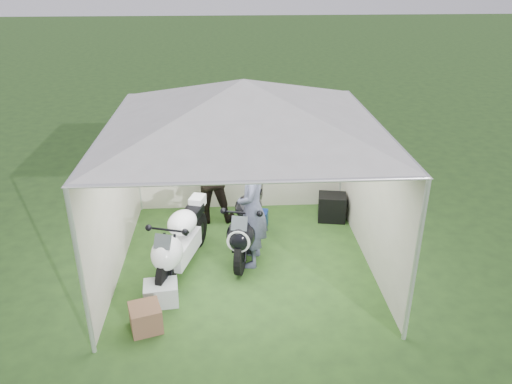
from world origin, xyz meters
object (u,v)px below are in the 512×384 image
motorcycle_black (247,224)px  person_blue_jacket (253,208)px  motorcycle_white (180,240)px  canopy_tent (244,108)px  person_dark_jacket (209,175)px  crate_1 (146,318)px  equipment_box (332,207)px  paddock_stand (256,219)px  crate_0 (161,293)px

motorcycle_black → person_blue_jacket: size_ratio=1.02×
motorcycle_white → canopy_tent: bearing=30.3°
canopy_tent → person_dark_jacket: bearing=112.1°
canopy_tent → crate_1: bearing=-130.6°
canopy_tent → motorcycle_white: bearing=-166.0°
motorcycle_black → crate_1: (-1.44, -1.84, -0.38)m
person_blue_jacket → equipment_box: bearing=141.1°
motorcycle_white → motorcycle_black: motorcycle_black is taller
motorcycle_white → paddock_stand: motorcycle_white is taller
paddock_stand → person_dark_jacket: person_dark_jacket is taller
equipment_box → crate_1: bearing=-136.5°
crate_1 → paddock_stand: bearing=59.2°
crate_0 → crate_1: 0.58m
person_dark_jacket → equipment_box: bearing=174.7°
equipment_box → crate_0: (-2.96, -2.38, -0.10)m
motorcycle_white → crate_1: (-0.37, -1.37, -0.37)m
paddock_stand → crate_0: (-1.50, -2.19, -0.00)m
motorcycle_white → person_dark_jacket: person_dark_jacket is taller
canopy_tent → crate_1: (-1.40, -1.63, -2.40)m
paddock_stand → person_blue_jacket: 1.45m
motorcycle_black → crate_1: motorcycle_black is taller
person_dark_jacket → equipment_box: person_dark_jacket is taller
crate_0 → person_blue_jacket: bearing=36.0°
person_dark_jacket → crate_1: 3.28m
crate_0 → canopy_tent: bearing=40.5°
crate_0 → motorcycle_white: bearing=74.5°
canopy_tent → person_blue_jacket: bearing=-30.6°
motorcycle_white → person_blue_jacket: size_ratio=0.99×
motorcycle_white → motorcycle_black: 1.17m
motorcycle_white → person_blue_jacket: bearing=25.5°
equipment_box → person_dark_jacket: bearing=176.2°
paddock_stand → person_blue_jacket: person_blue_jacket is taller
person_blue_jacket → motorcycle_black: bearing=-154.1°
person_dark_jacket → crate_1: bearing=74.0°
paddock_stand → equipment_box: (1.46, 0.20, 0.09)m
person_blue_jacket → crate_0: person_blue_jacket is taller
motorcycle_black → equipment_box: motorcycle_black is taller
canopy_tent → motorcycle_white: (-1.03, -0.26, -2.02)m
crate_1 → canopy_tent: bearing=49.4°
canopy_tent → motorcycle_white: canopy_tent is taller
motorcycle_black → paddock_stand: motorcycle_black is taller
canopy_tent → person_blue_jacket: 1.59m
crate_0 → crate_1: size_ratio=1.20×
motorcycle_black → person_dark_jacket: (-0.63, 1.25, 0.36)m
person_blue_jacket → crate_0: (-1.37, -1.00, -0.83)m
person_dark_jacket → person_blue_jacket: person_blue_jacket is taller
canopy_tent → paddock_stand: bearing=77.8°
motorcycle_white → person_dark_jacket: size_ratio=1.06×
motorcycle_black → person_dark_jacket: size_ratio=1.09×
motorcycle_black → person_blue_jacket: (0.08, -0.28, 0.43)m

